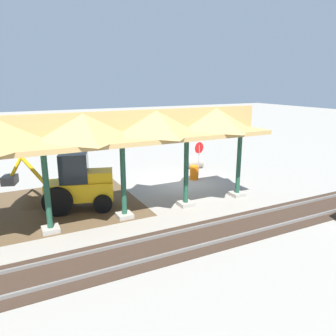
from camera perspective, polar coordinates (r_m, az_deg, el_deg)
ground_plane at (r=20.46m, az=2.51°, el=-2.55°), size 120.00×120.00×0.00m
dirt_work_zone at (r=17.65m, az=-18.80°, el=-6.20°), size 8.02×7.00×0.01m
platform_canopy at (r=13.91m, az=-14.51°, el=6.36°), size 17.53×3.20×4.90m
rail_tracks at (r=15.27m, az=15.43°, el=-9.16°), size 60.00×2.58×0.15m
stop_sign at (r=21.84m, az=5.43°, el=2.88°), size 0.75×0.20×2.24m
backhoe at (r=16.49m, az=-15.66°, el=-2.76°), size 5.12×2.63×2.82m
dirt_mound at (r=18.49m, az=-22.37°, el=-5.60°), size 4.46×4.46×1.50m
concrete_pipe at (r=23.91m, az=4.67°, el=1.07°), size 1.30×1.16×0.89m
traffic_barrel at (r=21.08m, az=4.57°, el=-0.78°), size 0.56×0.56×0.90m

